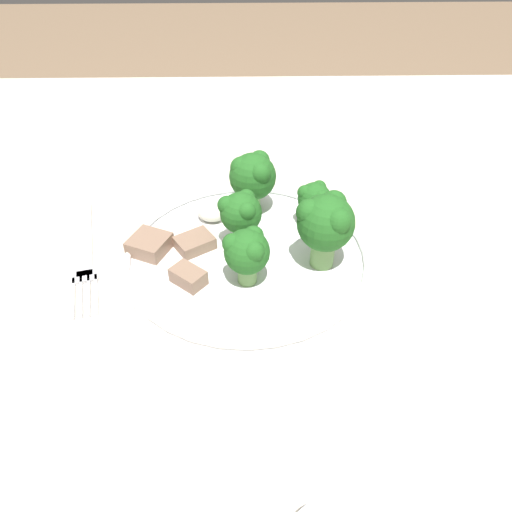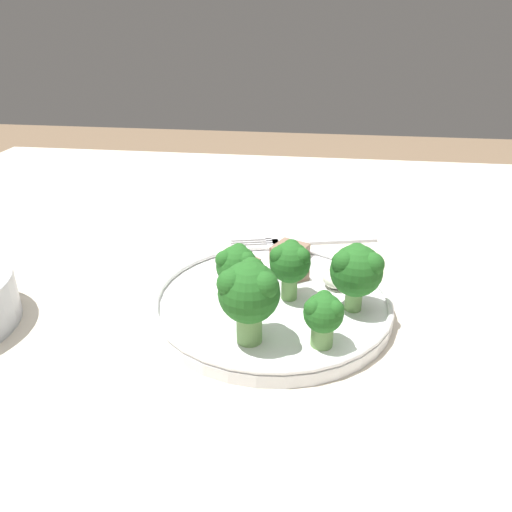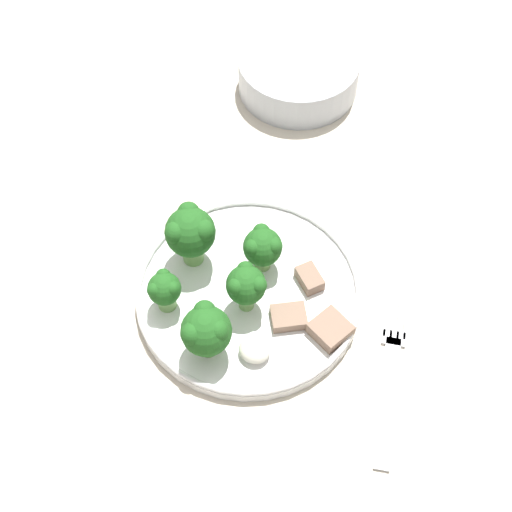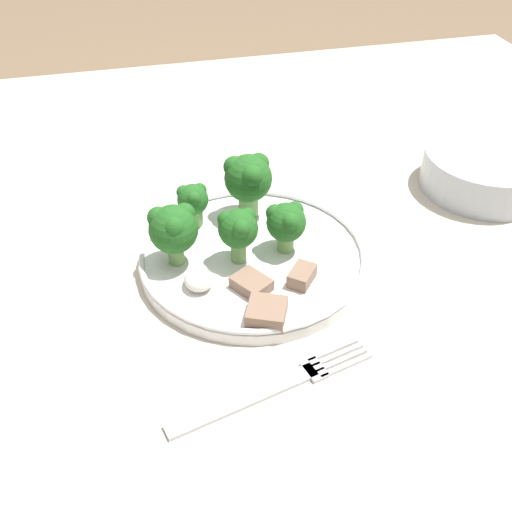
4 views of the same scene
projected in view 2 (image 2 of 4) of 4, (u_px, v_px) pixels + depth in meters
table at (210, 368)px, 0.55m from camera, size 1.15×1.12×0.70m
dinner_plate at (272, 302)px, 0.49m from camera, size 0.23×0.23×0.02m
fork at (305, 242)px, 0.64m from camera, size 0.06×0.19×0.00m
broccoli_floret_near_rim_left at (249, 293)px, 0.41m from camera, size 0.05×0.05×0.07m
broccoli_floret_center_left at (323, 314)px, 0.41m from camera, size 0.03×0.03×0.05m
broccoli_floret_back_left at (356, 270)px, 0.46m from camera, size 0.05×0.05×0.07m
broccoli_floret_front_left at (290, 262)px, 0.48m from camera, size 0.04×0.04×0.06m
broccoli_floret_center_back at (237, 266)px, 0.48m from camera, size 0.04×0.04×0.05m
meat_slice_front_slice at (290, 271)px, 0.53m from camera, size 0.04×0.04×0.01m
meat_slice_middle_slice at (244, 266)px, 0.54m from camera, size 0.04×0.03×0.01m
meat_slice_rear_slice at (290, 252)px, 0.57m from camera, size 0.05×0.05×0.02m
sauce_dollop at (336, 278)px, 0.51m from camera, size 0.03×0.03×0.02m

